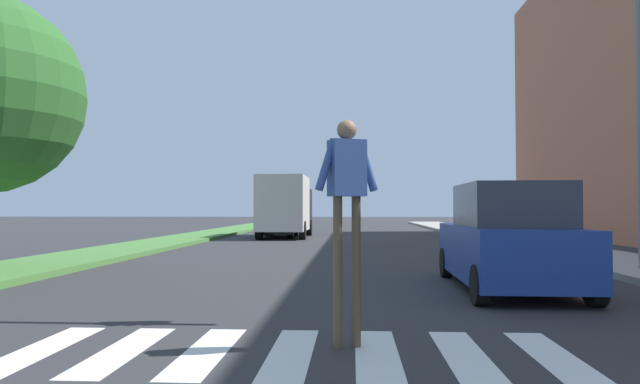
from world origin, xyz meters
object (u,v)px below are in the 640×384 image
pedestrian_performer (347,195)px  suv_crossing (508,240)px  truck_box_delivery (285,206)px  street_lamp_right (635,74)px  sedan_midblock (278,222)px  traffic_light_gantry (84,12)px

pedestrian_performer → suv_crossing: bearing=57.3°
suv_crossing → truck_box_delivery: size_ratio=0.75×
truck_box_delivery → street_lamp_right: bearing=-58.2°
pedestrian_performer → truck_box_delivery: (-3.38, 23.23, -0.03)m
sedan_midblock → truck_box_delivery: bearing=-45.9°
sedan_midblock → pedestrian_performer: bearing=-80.8°
traffic_light_gantry → suv_crossing: size_ratio=2.10×
pedestrian_performer → suv_crossing: (2.95, 4.60, -0.73)m
traffic_light_gantry → truck_box_delivery: size_ratio=1.57×
pedestrian_performer → sedan_midblock: (-3.84, 23.70, -0.87)m
street_lamp_right → suv_crossing: bearing=-143.9°
traffic_light_gantry → suv_crossing: 8.12m
suv_crossing → sedan_midblock: (-6.79, 19.10, -0.14)m
pedestrian_performer → suv_crossing: 5.51m
street_lamp_right → suv_crossing: street_lamp_right is taller
suv_crossing → truck_box_delivery: 19.69m
traffic_light_gantry → sedan_midblock: bearing=89.9°
pedestrian_performer → suv_crossing: size_ratio=0.54×
street_lamp_right → sedan_midblock: 19.85m
sedan_midblock → truck_box_delivery: truck_box_delivery is taller
pedestrian_performer → traffic_light_gantry: bearing=154.3°
traffic_light_gantry → street_lamp_right: bearing=27.2°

